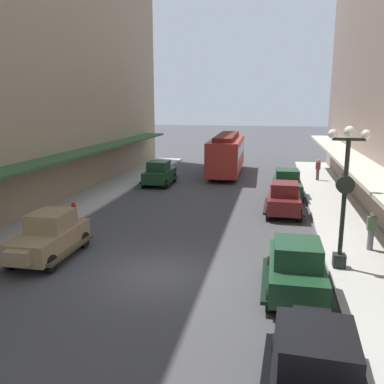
{
  "coord_description": "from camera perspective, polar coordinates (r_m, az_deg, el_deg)",
  "views": [
    {
      "loc": [
        3.91,
        -13.28,
        6.08
      ],
      "look_at": [
        0.0,
        6.0,
        1.8
      ],
      "focal_mm": 38.39,
      "sensor_mm": 36.0,
      "label": 1
    }
  ],
  "objects": [
    {
      "name": "ground_plane",
      "position": [
        15.12,
        -4.62,
        -11.48
      ],
      "size": [
        200.0,
        200.0,
        0.0
      ],
      "primitive_type": "plane",
      "color": "#424244"
    },
    {
      "name": "sidewalk_right",
      "position": [
        15.01,
        24.85,
        -12.52
      ],
      "size": [
        3.0,
        60.0,
        0.15
      ],
      "primitive_type": "cube",
      "color": "#B7B5AD",
      "rests_on": "ground"
    },
    {
      "name": "parked_car_0",
      "position": [
        9.2,
        16.78,
        -22.27
      ],
      "size": [
        2.3,
        4.32,
        1.84
      ],
      "color": "black",
      "rests_on": "ground"
    },
    {
      "name": "parked_car_1",
      "position": [
        30.98,
        -4.54,
        2.69
      ],
      "size": [
        2.18,
        4.27,
        1.84
      ],
      "color": "#193D23",
      "rests_on": "ground"
    },
    {
      "name": "parked_car_2",
      "position": [
        17.35,
        -19.22,
        -5.66
      ],
      "size": [
        2.15,
        4.26,
        1.84
      ],
      "color": "#997F5B",
      "rests_on": "ground"
    },
    {
      "name": "parked_car_3",
      "position": [
        13.8,
        14.28,
        -9.98
      ],
      "size": [
        2.16,
        4.27,
        1.84
      ],
      "color": "#193D23",
      "rests_on": "ground"
    },
    {
      "name": "parked_car_4",
      "position": [
        27.33,
        13.08,
        1.12
      ],
      "size": [
        2.26,
        4.3,
        1.84
      ],
      "color": "#193D23",
      "rests_on": "ground"
    },
    {
      "name": "parked_car_5",
      "position": [
        23.24,
        12.67,
        -0.8
      ],
      "size": [
        2.18,
        4.28,
        1.84
      ],
      "color": "#591919",
      "rests_on": "ground"
    },
    {
      "name": "streetcar",
      "position": [
        35.55,
        4.82,
        5.49
      ],
      "size": [
        2.77,
        9.66,
        3.46
      ],
      "color": "#A52D23",
      "rests_on": "ground"
    },
    {
      "name": "lamp_post_with_clock",
      "position": [
        15.55,
        20.44,
        0.01
      ],
      "size": [
        1.42,
        0.44,
        5.16
      ],
      "color": "black",
      "rests_on": "sidewalk_right"
    },
    {
      "name": "fire_hydrant",
      "position": [
        22.49,
        -16.09,
        -2.42
      ],
      "size": [
        0.24,
        0.24,
        0.82
      ],
      "color": "#B21E19",
      "rests_on": "sidewalk_left"
    },
    {
      "name": "pedestrian_0",
      "position": [
        28.77,
        20.44,
        1.3
      ],
      "size": [
        0.36,
        0.24,
        1.64
      ],
      "color": "slate",
      "rests_on": "sidewalk_right"
    },
    {
      "name": "pedestrian_1",
      "position": [
        18.37,
        23.64,
        -4.88
      ],
      "size": [
        0.36,
        0.24,
        1.64
      ],
      "color": "slate",
      "rests_on": "sidewalk_right"
    },
    {
      "name": "pedestrian_2",
      "position": [
        33.56,
        17.09,
        3.01
      ],
      "size": [
        0.36,
        0.24,
        1.64
      ],
      "color": "#4C4238",
      "rests_on": "sidewalk_right"
    }
  ]
}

